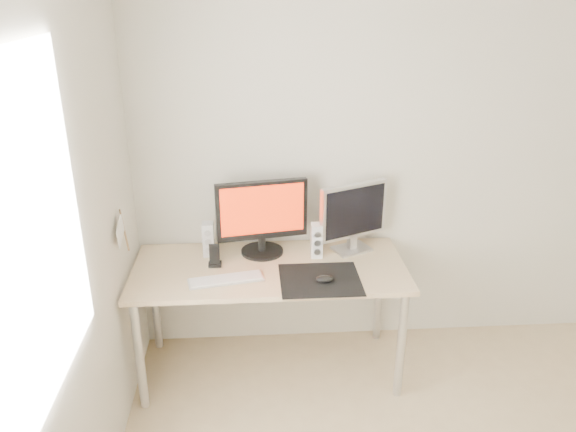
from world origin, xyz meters
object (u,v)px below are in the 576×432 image
main_monitor (262,215)px  speaker_left (208,239)px  mouse (324,279)px  second_monitor (353,214)px  desk (270,278)px  keyboard (226,279)px  phone_dock (215,259)px  speaker_right (317,240)px

main_monitor → speaker_left: 0.36m
mouse → second_monitor: bearing=60.6°
desk → second_monitor: 0.64m
main_monitor → speaker_left: bearing=-179.4°
keyboard → second_monitor: bearing=23.7°
phone_dock → mouse: bearing=-21.5°
second_monitor → mouse: bearing=-119.4°
speaker_left → speaker_right: bearing=-5.5°
mouse → desk: mouse is taller
desk → main_monitor: bearing=100.9°
second_monitor → keyboard: (-0.77, -0.34, -0.23)m
speaker_left → keyboard: size_ratio=0.49×
mouse → keyboard: size_ratio=0.23×
speaker_left → keyboard: speaker_left is taller
second_monitor → speaker_left: size_ratio=2.06×
speaker_right → phone_dock: 0.62m
main_monitor → keyboard: size_ratio=1.26×
second_monitor → speaker_right: 0.28m
speaker_right → keyboard: size_ratio=0.49×
mouse → speaker_left: speaker_left is taller
main_monitor → keyboard: 0.47m
keyboard → desk: bearing=31.7°
main_monitor → second_monitor: size_ratio=1.26×
speaker_right → phone_dock: size_ratio=1.54×
second_monitor → speaker_right: bearing=-163.2°
desk → keyboard: keyboard is taller
speaker_left → keyboard: bearing=-71.1°
main_monitor → second_monitor: 0.55m
desk → keyboard: size_ratio=3.68×
mouse → phone_dock: size_ratio=0.72×
mouse → second_monitor: (0.22, 0.39, 0.22)m
main_monitor → second_monitor: bearing=0.3°
keyboard → speaker_left: bearing=108.9°
speaker_right → phone_dock: speaker_right is taller
phone_dock → main_monitor: bearing=27.3°
main_monitor → speaker_right: main_monitor is taller
main_monitor → keyboard: main_monitor is taller
mouse → keyboard: (-0.55, 0.06, -0.01)m
speaker_left → phone_dock: size_ratio=1.54×
speaker_left → speaker_right: 0.65m
main_monitor → desk: bearing=-79.1°
desk → phone_dock: size_ratio=11.64×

